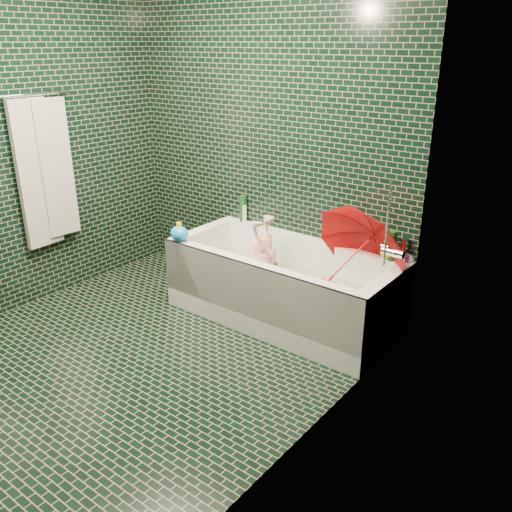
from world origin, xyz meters
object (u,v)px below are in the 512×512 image
Objects in this scene: bathtub at (282,293)px; rubber_duck at (388,253)px; umbrella at (351,257)px; child at (264,275)px; bath_toy at (179,233)px.

rubber_duck is at bearing 25.31° from bathtub.
rubber_duck is (0.15, 0.24, -0.00)m from umbrella.
child is (-0.16, 0.00, 0.10)m from bathtub.
bath_toy reaches higher than bathtub.
umbrella reaches higher than rubber_duck.
bathtub reaches higher than child.
rubber_duck is (0.67, 0.32, 0.38)m from bathtub.
bath_toy is (-1.25, -0.39, 0.01)m from umbrella.
bath_toy is (-1.40, -0.63, 0.02)m from rubber_duck.
child is 1.31× the size of umbrella.
bath_toy reaches higher than child.
rubber_duck reaches higher than child.
bath_toy is at bearing -157.03° from bathtub.
umbrella reaches higher than bathtub.
bathtub is 0.65m from umbrella.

